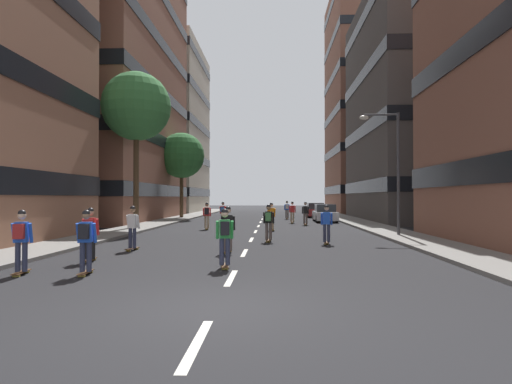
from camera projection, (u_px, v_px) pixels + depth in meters
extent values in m
plane|color=black|center=(260.00, 224.00, 33.37)|extent=(151.68, 151.68, 0.00)
cube|color=gray|center=(169.00, 221.00, 36.86)|extent=(2.53, 69.52, 0.14)
cube|color=gray|center=(354.00, 221.00, 36.19)|extent=(2.53, 69.52, 0.14)
cube|color=silver|center=(197.00, 343.00, 6.11)|extent=(0.16, 2.20, 0.01)
cube|color=silver|center=(231.00, 278.00, 11.11)|extent=(0.16, 2.20, 0.01)
cube|color=silver|center=(244.00, 253.00, 16.10)|extent=(0.16, 2.20, 0.01)
cube|color=silver|center=(251.00, 240.00, 21.10)|extent=(0.16, 2.20, 0.01)
cube|color=silver|center=(256.00, 231.00, 26.09)|extent=(0.16, 2.20, 0.01)
cube|color=silver|center=(259.00, 226.00, 31.09)|extent=(0.16, 2.20, 0.01)
cube|color=silver|center=(261.00, 222.00, 36.09)|extent=(0.16, 2.20, 0.01)
cube|color=silver|center=(262.00, 219.00, 41.08)|extent=(0.16, 2.20, 0.01)
cube|color=silver|center=(263.00, 217.00, 46.08)|extent=(0.16, 2.20, 0.01)
cube|color=silver|center=(264.00, 215.00, 51.07)|extent=(0.16, 2.20, 0.01)
cube|color=silver|center=(265.00, 213.00, 56.07)|extent=(0.16, 2.20, 0.01)
cube|color=silver|center=(266.00, 212.00, 61.06)|extent=(0.16, 2.20, 0.01)
cube|color=brown|center=(75.00, 51.00, 40.25)|extent=(16.95, 21.16, 32.03)
cube|color=black|center=(75.00, 191.00, 40.09)|extent=(17.07, 21.28, 1.10)
cube|color=black|center=(75.00, 143.00, 40.15)|extent=(17.07, 21.28, 1.10)
cube|color=black|center=(75.00, 95.00, 40.20)|extent=(17.07, 21.28, 1.10)
cube|color=black|center=(75.00, 47.00, 40.26)|extent=(17.07, 21.28, 1.10)
cube|color=#BCB29E|center=(142.00, 131.00, 60.69)|extent=(16.95, 16.49, 23.41)
cube|color=black|center=(142.00, 192.00, 60.58)|extent=(17.07, 16.61, 1.10)
cube|color=black|center=(142.00, 160.00, 60.64)|extent=(17.07, 16.61, 1.10)
cube|color=black|center=(142.00, 127.00, 60.70)|extent=(17.07, 16.61, 1.10)
cube|color=black|center=(142.00, 95.00, 60.76)|extent=(17.07, 16.61, 1.10)
cube|color=black|center=(142.00, 62.00, 60.82)|extent=(17.07, 16.61, 1.10)
cube|color=#4C4744|center=(455.00, 109.00, 38.70)|extent=(16.95, 17.52, 20.46)
cube|color=black|center=(456.00, 187.00, 38.61)|extent=(17.07, 17.64, 1.10)
cube|color=black|center=(456.00, 131.00, 38.67)|extent=(17.07, 17.64, 1.10)
cube|color=black|center=(455.00, 75.00, 38.74)|extent=(17.07, 17.64, 1.10)
cube|color=black|center=(455.00, 20.00, 38.80)|extent=(17.07, 17.64, 1.10)
cube|color=brown|center=(392.00, 101.00, 59.26)|extent=(16.95, 16.02, 31.16)
cube|color=black|center=(393.00, 190.00, 59.10)|extent=(17.07, 16.14, 1.10)
cube|color=black|center=(393.00, 153.00, 59.17)|extent=(17.07, 16.14, 1.10)
cube|color=black|center=(392.00, 116.00, 59.23)|extent=(17.07, 16.14, 1.10)
cube|color=black|center=(392.00, 79.00, 59.30)|extent=(17.07, 16.14, 1.10)
cube|color=black|center=(392.00, 42.00, 59.36)|extent=(17.07, 16.14, 1.10)
cube|color=black|center=(392.00, 6.00, 59.43)|extent=(17.07, 16.14, 1.10)
cube|color=maroon|center=(315.00, 212.00, 45.09)|extent=(1.80, 4.40, 0.70)
cube|color=#2D3338|center=(315.00, 206.00, 44.95)|extent=(1.60, 2.10, 0.64)
cylinder|color=black|center=(307.00, 214.00, 46.57)|extent=(0.22, 0.64, 0.64)
cylinder|color=black|center=(321.00, 214.00, 46.51)|extent=(0.22, 0.64, 0.64)
cylinder|color=black|center=(309.00, 215.00, 43.67)|extent=(0.22, 0.64, 0.64)
cylinder|color=black|center=(324.00, 215.00, 43.61)|extent=(0.22, 0.64, 0.64)
cube|color=silver|center=(325.00, 216.00, 36.62)|extent=(1.80, 4.40, 0.70)
cube|color=#2D3338|center=(325.00, 208.00, 36.48)|extent=(1.60, 2.10, 0.64)
cylinder|color=black|center=(314.00, 217.00, 38.10)|extent=(0.22, 0.64, 0.64)
cylinder|color=black|center=(332.00, 217.00, 38.03)|extent=(0.22, 0.64, 0.64)
cylinder|color=black|center=(317.00, 219.00, 35.20)|extent=(0.22, 0.64, 0.64)
cylinder|color=black|center=(337.00, 219.00, 35.14)|extent=(0.22, 0.64, 0.64)
cylinder|color=#4C3823|center=(136.00, 179.00, 28.06)|extent=(0.36, 0.36, 6.45)
sphere|color=#387A3D|center=(136.00, 106.00, 28.12)|extent=(4.55, 4.55, 4.55)
cylinder|color=#4C3823|center=(182.00, 194.00, 41.89)|extent=(0.36, 0.36, 4.56)
sphere|color=#2D6B33|center=(182.00, 155.00, 41.93)|extent=(4.51, 4.51, 4.51)
cylinder|color=#3F3F44|center=(398.00, 173.00, 22.53)|extent=(0.16, 0.16, 6.50)
cylinder|color=#3F3F44|center=(381.00, 115.00, 22.61)|extent=(1.80, 0.10, 0.10)
ellipsoid|color=silver|center=(364.00, 118.00, 22.64)|extent=(0.50, 0.30, 0.24)
cube|color=brown|center=(225.00, 265.00, 12.64)|extent=(0.33, 0.92, 0.02)
cylinder|color=#D8BF4C|center=(224.00, 265.00, 12.96)|extent=(0.19, 0.10, 0.07)
cylinder|color=#D8BF4C|center=(225.00, 269.00, 12.32)|extent=(0.19, 0.10, 0.07)
cylinder|color=#2D334C|center=(222.00, 252.00, 12.64)|extent=(0.16, 0.16, 0.80)
cylinder|color=#2D334C|center=(228.00, 252.00, 12.65)|extent=(0.16, 0.16, 0.80)
cube|color=green|center=(225.00, 229.00, 12.65)|extent=(0.35, 0.24, 0.55)
cylinder|color=green|center=(217.00, 230.00, 12.68)|extent=(0.12, 0.24, 0.55)
cylinder|color=green|center=(232.00, 230.00, 12.73)|extent=(0.12, 0.24, 0.55)
sphere|color=beige|center=(225.00, 214.00, 12.68)|extent=(0.22, 0.22, 0.22)
sphere|color=black|center=(225.00, 212.00, 12.68)|extent=(0.21, 0.21, 0.21)
cube|color=black|center=(225.00, 228.00, 12.47)|extent=(0.28, 0.20, 0.40)
cube|color=brown|center=(223.00, 224.00, 32.04)|extent=(0.36, 0.92, 0.02)
cylinder|color=#D8BF4C|center=(224.00, 224.00, 32.35)|extent=(0.19, 0.10, 0.07)
cylinder|color=#D8BF4C|center=(222.00, 225.00, 31.73)|extent=(0.19, 0.10, 0.07)
cylinder|color=#594C47|center=(222.00, 219.00, 32.06)|extent=(0.16, 0.16, 0.80)
cylinder|color=#594C47|center=(224.00, 219.00, 32.02)|extent=(0.16, 0.16, 0.80)
cube|color=red|center=(223.00, 210.00, 32.05)|extent=(0.35, 0.26, 0.55)
cylinder|color=red|center=(220.00, 210.00, 32.15)|extent=(0.13, 0.24, 0.55)
cylinder|color=red|center=(226.00, 210.00, 32.05)|extent=(0.13, 0.24, 0.55)
sphere|color=tan|center=(223.00, 204.00, 32.08)|extent=(0.22, 0.22, 0.22)
sphere|color=black|center=(223.00, 203.00, 32.08)|extent=(0.21, 0.21, 0.21)
cube|color=#3F72BF|center=(222.00, 209.00, 31.88)|extent=(0.29, 0.21, 0.40)
cube|color=brown|center=(207.00, 228.00, 27.80)|extent=(0.30, 0.92, 0.02)
cylinder|color=#D8BF4C|center=(207.00, 229.00, 28.12)|extent=(0.19, 0.09, 0.07)
cylinder|color=#D8BF4C|center=(207.00, 229.00, 27.49)|extent=(0.19, 0.09, 0.07)
cylinder|color=tan|center=(205.00, 222.00, 27.80)|extent=(0.15, 0.15, 0.80)
cylinder|color=tan|center=(208.00, 222.00, 27.82)|extent=(0.15, 0.15, 0.80)
cube|color=red|center=(207.00, 212.00, 27.82)|extent=(0.34, 0.23, 0.55)
cylinder|color=red|center=(204.00, 212.00, 27.85)|extent=(0.12, 0.24, 0.55)
cylinder|color=red|center=(210.00, 212.00, 27.88)|extent=(0.12, 0.24, 0.55)
sphere|color=#997051|center=(207.00, 205.00, 27.84)|extent=(0.22, 0.22, 0.22)
sphere|color=black|center=(207.00, 204.00, 27.84)|extent=(0.21, 0.21, 0.21)
cube|color=black|center=(207.00, 211.00, 27.64)|extent=(0.28, 0.19, 0.40)
cube|color=brown|center=(269.00, 240.00, 20.07)|extent=(0.27, 0.91, 0.02)
cylinder|color=#D8BF4C|center=(269.00, 240.00, 20.39)|extent=(0.19, 0.08, 0.07)
cylinder|color=#D8BF4C|center=(268.00, 242.00, 19.75)|extent=(0.19, 0.08, 0.07)
cylinder|color=#594C47|center=(267.00, 231.00, 20.09)|extent=(0.15, 0.15, 0.80)
cylinder|color=#594C47|center=(270.00, 231.00, 20.07)|extent=(0.15, 0.15, 0.80)
cube|color=black|center=(269.00, 217.00, 20.09)|extent=(0.34, 0.23, 0.55)
cylinder|color=black|center=(264.00, 218.00, 20.16)|extent=(0.11, 0.24, 0.55)
cylinder|color=black|center=(273.00, 218.00, 20.11)|extent=(0.11, 0.24, 0.55)
sphere|color=#997051|center=(269.00, 208.00, 20.11)|extent=(0.22, 0.22, 0.22)
sphere|color=black|center=(269.00, 207.00, 20.11)|extent=(0.21, 0.21, 0.21)
cube|color=#4C8C4C|center=(268.00, 217.00, 19.91)|extent=(0.27, 0.18, 0.40)
cube|color=brown|center=(327.00, 242.00, 19.10)|extent=(0.34, 0.92, 0.02)
cylinder|color=#D8BF4C|center=(327.00, 243.00, 19.42)|extent=(0.19, 0.10, 0.07)
cylinder|color=#D8BF4C|center=(326.00, 244.00, 18.79)|extent=(0.19, 0.10, 0.07)
cylinder|color=#2D334C|center=(325.00, 233.00, 19.13)|extent=(0.16, 0.16, 0.80)
cylinder|color=#2D334C|center=(329.00, 233.00, 19.09)|extent=(0.16, 0.16, 0.80)
cube|color=blue|center=(327.00, 218.00, 19.12)|extent=(0.35, 0.25, 0.55)
cylinder|color=blue|center=(322.00, 219.00, 19.21)|extent=(0.12, 0.24, 0.55)
cylinder|color=blue|center=(332.00, 219.00, 19.12)|extent=(0.12, 0.24, 0.55)
sphere|color=tan|center=(327.00, 208.00, 19.14)|extent=(0.22, 0.22, 0.22)
sphere|color=black|center=(327.00, 207.00, 19.14)|extent=(0.21, 0.21, 0.21)
cube|color=brown|center=(228.00, 251.00, 16.01)|extent=(0.23, 0.91, 0.02)
cylinder|color=#D8BF4C|center=(229.00, 251.00, 16.33)|extent=(0.18, 0.08, 0.07)
cylinder|color=#D8BF4C|center=(227.00, 253.00, 15.69)|extent=(0.18, 0.08, 0.07)
cylinder|color=#594C47|center=(226.00, 240.00, 16.03)|extent=(0.14, 0.14, 0.80)
cylinder|color=#594C47|center=(230.00, 240.00, 16.01)|extent=(0.14, 0.14, 0.80)
cube|color=black|center=(228.00, 222.00, 16.03)|extent=(0.33, 0.21, 0.55)
cylinder|color=black|center=(222.00, 223.00, 16.09)|extent=(0.10, 0.23, 0.55)
cylinder|color=black|center=(234.00, 223.00, 16.06)|extent=(0.10, 0.23, 0.55)
sphere|color=beige|center=(228.00, 210.00, 16.05)|extent=(0.22, 0.22, 0.22)
sphere|color=black|center=(228.00, 209.00, 16.05)|extent=(0.21, 0.21, 0.21)
cube|color=brown|center=(292.00, 222.00, 34.57)|extent=(0.27, 0.91, 0.02)
cylinder|color=#D8BF4C|center=(293.00, 222.00, 34.89)|extent=(0.19, 0.08, 0.07)
cylinder|color=#D8BF4C|center=(292.00, 223.00, 34.25)|extent=(0.19, 0.08, 0.07)
cylinder|color=tan|center=(291.00, 217.00, 34.59)|extent=(0.15, 0.15, 0.80)
cylinder|color=tan|center=(293.00, 217.00, 34.56)|extent=(0.15, 0.15, 0.80)
cube|color=red|center=(292.00, 209.00, 34.58)|extent=(0.34, 0.23, 0.55)
cylinder|color=red|center=(290.00, 209.00, 34.66)|extent=(0.11, 0.24, 0.55)
cylinder|color=red|center=(295.00, 209.00, 34.61)|extent=(0.11, 0.24, 0.55)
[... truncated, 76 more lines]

